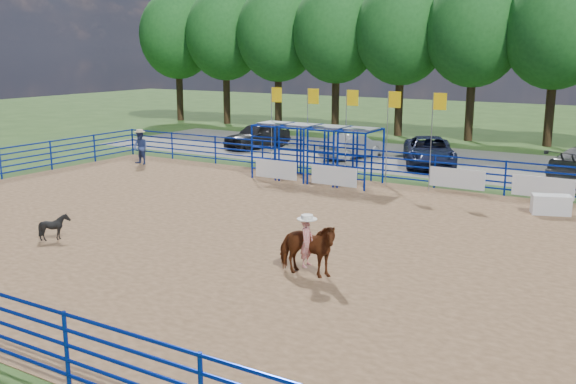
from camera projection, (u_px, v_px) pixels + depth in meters
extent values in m
plane|color=#395A24|center=(249.00, 233.00, 21.30)|extent=(120.00, 120.00, 0.00)
cube|color=#8F6A47|center=(249.00, 232.00, 21.30)|extent=(30.00, 20.00, 0.02)
cube|color=slate|center=(422.00, 160.00, 35.52)|extent=(40.00, 10.00, 0.01)
cube|color=silver|center=(551.00, 205.00, 23.56)|extent=(1.48, 1.05, 0.72)
imported|color=#642E14|center=(307.00, 249.00, 17.01)|extent=(1.84, 0.94, 1.51)
imported|color=#AA1820|center=(307.00, 218.00, 16.83)|extent=(0.35, 0.50, 1.32)
cylinder|color=white|center=(307.00, 193.00, 16.68)|extent=(0.54, 0.54, 0.12)
imported|color=black|center=(55.00, 227.00, 20.33)|extent=(0.84, 0.76, 0.85)
imported|color=navy|center=(140.00, 148.00, 33.79)|extent=(0.93, 0.76, 1.77)
cylinder|color=tan|center=(140.00, 131.00, 33.59)|extent=(0.56, 0.56, 0.11)
imported|color=black|center=(257.00, 135.00, 39.67)|extent=(2.78, 4.85, 1.55)
imported|color=gray|center=(353.00, 146.00, 35.85)|extent=(2.45, 4.34, 1.35)
imported|color=#161C38|center=(429.00, 151.00, 33.56)|extent=(4.39, 5.88, 1.48)
cube|color=white|center=(276.00, 169.00, 29.59)|extent=(2.20, 0.04, 0.85)
cube|color=white|center=(334.00, 176.00, 28.08)|extent=(2.20, 0.04, 0.85)
cube|color=white|center=(457.00, 178.00, 27.50)|extent=(2.40, 0.04, 0.85)
cube|color=white|center=(543.00, 187.00, 25.74)|extent=(2.40, 0.04, 0.85)
cylinder|color=#3F2B19|center=(180.00, 92.00, 55.12)|extent=(0.56, 0.56, 4.80)
ellipsoid|color=#1A511D|center=(177.00, 31.00, 54.00)|extent=(6.40, 6.40, 7.36)
cylinder|color=#3F2B19|center=(227.00, 94.00, 52.60)|extent=(0.56, 0.56, 4.80)
ellipsoid|color=#1A511D|center=(225.00, 30.00, 51.49)|extent=(6.40, 6.40, 7.36)
cylinder|color=#3F2B19|center=(278.00, 97.00, 50.08)|extent=(0.56, 0.56, 4.80)
ellipsoid|color=#1A511D|center=(278.00, 29.00, 48.97)|extent=(6.40, 6.40, 7.36)
cylinder|color=#3F2B19|center=(335.00, 99.00, 47.57)|extent=(0.56, 0.56, 4.80)
ellipsoid|color=#1A511D|center=(337.00, 27.00, 46.45)|extent=(6.40, 6.40, 7.36)
cylinder|color=#3F2B19|center=(399.00, 102.00, 45.05)|extent=(0.56, 0.56, 4.80)
ellipsoid|color=#1A511D|center=(402.00, 26.00, 43.94)|extent=(6.40, 6.40, 7.36)
cylinder|color=#3F2B19|center=(470.00, 105.00, 42.53)|extent=(0.56, 0.56, 4.80)
ellipsoid|color=#1A511D|center=(475.00, 24.00, 41.42)|extent=(6.40, 6.40, 7.36)
cylinder|color=#3F2B19|center=(550.00, 108.00, 40.02)|extent=(0.56, 0.56, 4.80)
ellipsoid|color=#1A511D|center=(557.00, 23.00, 38.90)|extent=(6.40, 6.40, 7.36)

